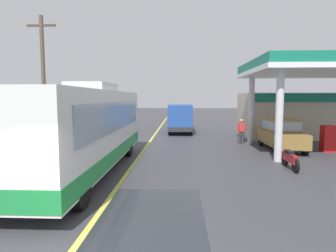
% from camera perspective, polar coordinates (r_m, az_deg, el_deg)
% --- Properties ---
extents(ground, '(120.00, 120.00, 0.00)m').
position_cam_1_polar(ground, '(24.82, -2.43, -1.38)').
color(ground, '#38383D').
extents(lane_divider_stripe, '(0.16, 50.00, 0.01)m').
position_cam_1_polar(lane_divider_stripe, '(19.89, -3.68, -3.14)').
color(lane_divider_stripe, '#D8CC4C').
rests_on(lane_divider_stripe, ground).
extents(wet_puddle_patch, '(2.83, 4.78, 0.01)m').
position_cam_1_polar(wet_puddle_patch, '(7.50, -4.02, -18.26)').
color(wet_puddle_patch, '#26282D').
rests_on(wet_puddle_patch, ground).
extents(coach_bus_main, '(2.60, 11.04, 3.69)m').
position_cam_1_polar(coach_bus_main, '(12.04, -16.03, -0.87)').
color(coach_bus_main, white).
rests_on(coach_bus_main, ground).
extents(gas_station_roadside, '(9.10, 11.95, 5.10)m').
position_cam_1_polar(gas_station_roadside, '(22.19, 24.77, 4.07)').
color(gas_station_roadside, '#147259').
rests_on(gas_station_roadside, ground).
extents(car_at_pump, '(1.70, 4.20, 1.82)m').
position_cam_1_polar(car_at_pump, '(17.96, 21.68, -1.23)').
color(car_at_pump, olive).
rests_on(car_at_pump, ground).
extents(minibus_opposing_lane, '(2.04, 6.13, 2.44)m').
position_cam_1_polar(minibus_opposing_lane, '(25.47, 2.47, 2.12)').
color(minibus_opposing_lane, '#264C9E').
rests_on(minibus_opposing_lane, ground).
extents(motorcycle_parked_forecourt, '(0.55, 1.80, 0.92)m').
position_cam_1_polar(motorcycle_parked_forecourt, '(13.30, 23.26, -6.07)').
color(motorcycle_parked_forecourt, black).
rests_on(motorcycle_parked_forecourt, ground).
extents(pedestrian_near_pump, '(0.55, 0.22, 1.66)m').
position_cam_1_polar(pedestrian_near_pump, '(19.42, 14.48, -0.76)').
color(pedestrian_near_pump, '#33333F').
rests_on(pedestrian_near_pump, ground).
extents(utility_pole_roadside, '(1.80, 0.24, 8.06)m').
position_cam_1_polar(utility_pole_roadside, '(19.55, -23.66, 8.61)').
color(utility_pole_roadside, brown).
rests_on(utility_pole_roadside, ground).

